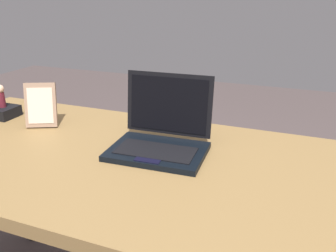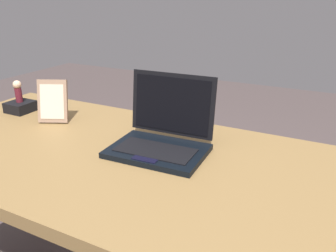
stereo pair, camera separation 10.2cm
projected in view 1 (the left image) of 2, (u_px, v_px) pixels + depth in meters
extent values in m
cube|color=brown|center=(137.00, 165.00, 1.03)|extent=(1.69, 0.73, 0.04)
cylinder|color=black|center=(23.00, 178.00, 1.70)|extent=(0.05, 0.05, 0.72)
cube|color=black|center=(157.00, 152.00, 1.05)|extent=(0.30, 0.22, 0.02)
cube|color=black|center=(156.00, 151.00, 1.03)|extent=(0.24, 0.12, 0.00)
cube|color=black|center=(148.00, 160.00, 0.98)|extent=(0.08, 0.04, 0.00)
cube|color=black|center=(169.00, 104.00, 1.10)|extent=(0.28, 0.04, 0.20)
cube|color=black|center=(168.00, 105.00, 1.10)|extent=(0.26, 0.03, 0.17)
cube|color=yellow|center=(168.00, 109.00, 1.10)|extent=(0.24, 0.01, 0.01)
cube|color=#846651|center=(41.00, 105.00, 1.24)|extent=(0.12, 0.09, 0.16)
cube|color=#C5AD95|center=(40.00, 106.00, 1.24)|extent=(0.09, 0.07, 0.12)
cube|color=#846651|center=(45.00, 119.00, 1.30)|extent=(0.02, 0.02, 0.03)
cube|color=black|center=(4.00, 112.00, 1.36)|extent=(0.10, 0.10, 0.04)
cylinder|color=#541721|center=(1.00, 100.00, 1.34)|extent=(0.03, 0.03, 0.06)
sphere|color=tan|center=(0.00, 89.00, 1.32)|extent=(0.03, 0.03, 0.03)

